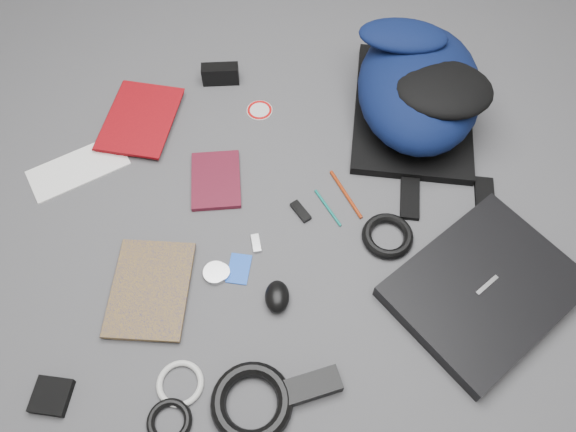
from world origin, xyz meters
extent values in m
plane|color=#4F4F51|center=(0.00, 0.00, 0.00)|extent=(4.00, 4.00, 0.00)
cube|color=black|center=(0.40, -0.27, 0.02)|extent=(0.50, 0.46, 0.04)
imported|color=maroon|center=(-0.42, 0.42, 0.01)|extent=(0.26, 0.30, 0.03)
imported|color=#C3920D|center=(-0.43, -0.10, 0.01)|extent=(0.23, 0.28, 0.02)
cube|color=white|center=(-0.51, 0.26, 0.00)|extent=(0.27, 0.19, 0.00)
cube|color=#450D19|center=(-0.16, 0.15, 0.01)|extent=(0.14, 0.19, 0.01)
cube|color=black|center=(-0.10, 0.50, 0.03)|extent=(0.11, 0.05, 0.06)
cylinder|color=silver|center=(-0.01, 0.37, 0.00)|extent=(0.09, 0.09, 0.00)
cylinder|color=#0C6E61|center=(0.10, 0.01, 0.00)|extent=(0.04, 0.12, 0.01)
cylinder|color=#912A0B|center=(0.16, 0.04, 0.00)|extent=(0.05, 0.15, 0.01)
cube|color=blue|center=(-0.14, -0.11, 0.00)|extent=(0.07, 0.09, 0.00)
cube|color=black|center=(0.04, 0.02, 0.01)|extent=(0.05, 0.07, 0.01)
cube|color=silver|center=(-0.09, -0.05, 0.00)|extent=(0.02, 0.05, 0.01)
ellipsoid|color=black|center=(-0.06, -0.20, 0.02)|extent=(0.07, 0.09, 0.04)
cylinder|color=silver|center=(-0.19, -0.11, 0.01)|extent=(0.07, 0.07, 0.01)
cylinder|color=silver|center=(-0.18, -0.11, 0.01)|extent=(0.06, 0.06, 0.01)
torus|color=black|center=(0.23, -0.10, 0.01)|extent=(0.16, 0.16, 0.02)
cube|color=black|center=(-0.03, -0.41, 0.02)|extent=(0.13, 0.06, 0.03)
torus|color=black|center=(-0.16, -0.42, 0.02)|extent=(0.22, 0.22, 0.03)
cube|color=black|center=(-0.56, -0.33, 0.01)|extent=(0.10, 0.10, 0.02)
torus|color=black|center=(-0.33, -0.42, 0.01)|extent=(0.12, 0.12, 0.02)
torus|color=silver|center=(-0.30, -0.35, 0.01)|extent=(0.11, 0.11, 0.01)
camera|label=1|loc=(-0.14, -0.69, 1.20)|focal=35.00mm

